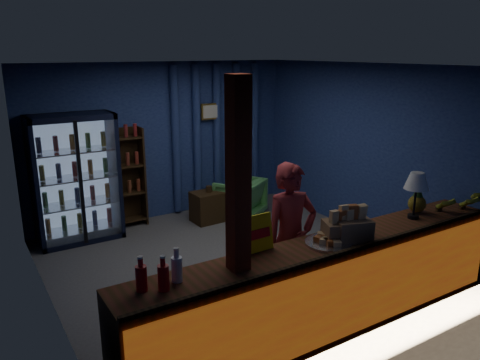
# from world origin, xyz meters

# --- Properties ---
(ground) EXTENTS (4.60, 4.60, 0.00)m
(ground) POSITION_xyz_m (0.00, 0.00, 0.00)
(ground) COLOR #515154
(ground) RESTS_ON ground
(room_walls) EXTENTS (4.60, 4.60, 4.60)m
(room_walls) POSITION_xyz_m (0.00, 0.00, 1.57)
(room_walls) COLOR navy
(room_walls) RESTS_ON ground
(counter) EXTENTS (4.40, 0.57, 0.99)m
(counter) POSITION_xyz_m (0.00, -1.91, 0.48)
(counter) COLOR brown
(counter) RESTS_ON ground
(support_post) EXTENTS (0.16, 0.16, 2.60)m
(support_post) POSITION_xyz_m (-1.05, -1.90, 1.30)
(support_post) COLOR maroon
(support_post) RESTS_ON ground
(beverage_cooler) EXTENTS (1.20, 0.62, 1.90)m
(beverage_cooler) POSITION_xyz_m (-1.55, 1.92, 0.93)
(beverage_cooler) COLOR black
(beverage_cooler) RESTS_ON ground
(bottle_shelf) EXTENTS (0.50, 0.28, 1.60)m
(bottle_shelf) POSITION_xyz_m (-0.70, 2.06, 0.79)
(bottle_shelf) COLOR #392612
(bottle_shelf) RESTS_ON ground
(curtain_folds) EXTENTS (1.74, 0.14, 2.50)m
(curtain_folds) POSITION_xyz_m (1.00, 2.14, 1.30)
(curtain_folds) COLOR navy
(curtain_folds) RESTS_ON room_walls
(framed_picture) EXTENTS (0.36, 0.04, 0.28)m
(framed_picture) POSITION_xyz_m (0.85, 2.10, 1.75)
(framed_picture) COLOR gold
(framed_picture) RESTS_ON room_walls
(shopkeeper) EXTENTS (0.65, 0.47, 1.66)m
(shopkeeper) POSITION_xyz_m (-0.08, -1.39, 0.83)
(shopkeeper) COLOR maroon
(shopkeeper) RESTS_ON ground
(green_chair) EXTENTS (0.98, 0.99, 0.66)m
(green_chair) POSITION_xyz_m (1.04, 1.43, 0.33)
(green_chair) COLOR #58AF57
(green_chair) RESTS_ON ground
(side_table) EXTENTS (0.57, 0.43, 0.61)m
(side_table) POSITION_xyz_m (0.48, 1.51, 0.26)
(side_table) COLOR #392612
(side_table) RESTS_ON ground
(yellow_sign) EXTENTS (0.44, 0.10, 0.35)m
(yellow_sign) POSITION_xyz_m (-0.76, -1.68, 1.13)
(yellow_sign) COLOR yellow
(yellow_sign) RESTS_ON counter
(soda_bottles) EXTENTS (0.39, 0.17, 0.29)m
(soda_bottles) POSITION_xyz_m (-1.75, -1.86, 1.07)
(soda_bottles) COLOR #B70C11
(soda_bottles) RESTS_ON counter
(snack_box_left) EXTENTS (0.42, 0.39, 0.37)m
(snack_box_left) POSITION_xyz_m (0.24, -1.96, 1.08)
(snack_box_left) COLOR #926646
(snack_box_left) RESTS_ON counter
(snack_box_centre) EXTENTS (0.38, 0.35, 0.33)m
(snack_box_centre) POSITION_xyz_m (0.12, -1.91, 1.07)
(snack_box_centre) COLOR #926646
(snack_box_centre) RESTS_ON counter
(pastry_tray) EXTENTS (0.47, 0.47, 0.08)m
(pastry_tray) POSITION_xyz_m (-0.02, -1.92, 0.98)
(pastry_tray) COLOR silver
(pastry_tray) RESTS_ON counter
(banana_bunches) EXTENTS (0.87, 0.32, 0.19)m
(banana_bunches) POSITION_xyz_m (2.05, -1.94, 1.05)
(banana_bunches) COLOR yellow
(banana_bunches) RESTS_ON counter
(table_lamp) EXTENTS (0.27, 0.27, 0.53)m
(table_lamp) POSITION_xyz_m (1.28, -1.87, 1.37)
(table_lamp) COLOR black
(table_lamp) RESTS_ON counter
(pineapple) EXTENTS (0.20, 0.20, 0.35)m
(pineapple) POSITION_xyz_m (1.46, -1.77, 1.09)
(pineapple) COLOR olive
(pineapple) RESTS_ON counter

